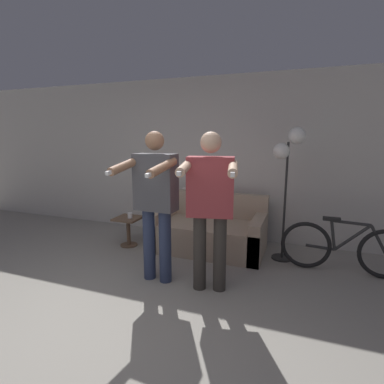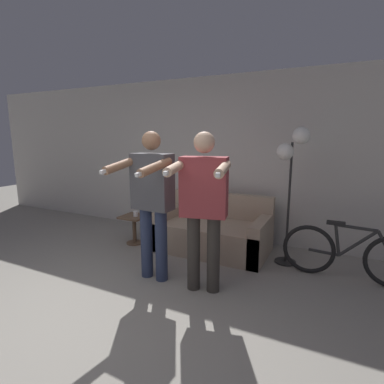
{
  "view_description": "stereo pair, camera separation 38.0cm",
  "coord_description": "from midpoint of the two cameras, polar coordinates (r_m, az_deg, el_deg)",
  "views": [
    {
      "loc": [
        1.66,
        -1.86,
        1.67
      ],
      "look_at": [
        0.36,
        1.64,
        0.97
      ],
      "focal_mm": 28.0,
      "sensor_mm": 36.0,
      "label": 1
    },
    {
      "loc": [
        2.01,
        -1.71,
        1.67
      ],
      "look_at": [
        0.36,
        1.64,
        0.97
      ],
      "focal_mm": 28.0,
      "sensor_mm": 36.0,
      "label": 2
    }
  ],
  "objects": [
    {
      "name": "couch",
      "position": [
        4.49,
        6.47,
        -7.68
      ],
      "size": [
        1.61,
        0.9,
        0.8
      ],
      "color": "tan",
      "rests_on": "ground_plane"
    },
    {
      "name": "wall_back",
      "position": [
        5.03,
        4.69,
        6.39
      ],
      "size": [
        10.0,
        0.05,
        2.6
      ],
      "color": "beige",
      "rests_on": "ground_plane"
    },
    {
      "name": "person_left",
      "position": [
        3.39,
        -4.53,
        -0.78
      ],
      "size": [
        0.56,
        0.69,
        1.72
      ],
      "rotation": [
        0.0,
        0.0,
        -0.04
      ],
      "color": "#2D3856",
      "rests_on": "ground_plane"
    },
    {
      "name": "cat",
      "position": [
        4.76,
        4.4,
        1.08
      ],
      "size": [
        0.43,
        0.14,
        0.18
      ],
      "color": "silver",
      "rests_on": "couch"
    },
    {
      "name": "floor_lamp",
      "position": [
        4.04,
        21.18,
        6.38
      ],
      "size": [
        0.4,
        0.28,
        1.78
      ],
      "color": "black",
      "rests_on": "ground_plane"
    },
    {
      "name": "person_right",
      "position": [
        3.12,
        5.69,
        -1.8
      ],
      "size": [
        0.64,
        0.76,
        1.71
      ],
      "rotation": [
        0.0,
        0.0,
        0.21
      ],
      "color": "#38332D",
      "rests_on": "ground_plane"
    },
    {
      "name": "cup",
      "position": [
        4.65,
        -8.4,
        -4.16
      ],
      "size": [
        0.07,
        0.07,
        0.08
      ],
      "color": "white",
      "rests_on": "side_table"
    },
    {
      "name": "side_table",
      "position": [
        4.74,
        -8.72,
        -6.07
      ],
      "size": [
        0.37,
        0.37,
        0.45
      ],
      "color": "brown",
      "rests_on": "ground_plane"
    },
    {
      "name": "bicycle",
      "position": [
        4.07,
        30.2,
        -10.25
      ],
      "size": [
        1.49,
        0.07,
        0.69
      ],
      "color": "black",
      "rests_on": "ground_plane"
    },
    {
      "name": "ground_plane",
      "position": [
        3.06,
        -17.82,
        -23.03
      ],
      "size": [
        16.0,
        16.0,
        0.0
      ],
      "primitive_type": "plane",
      "color": "gray"
    }
  ]
}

